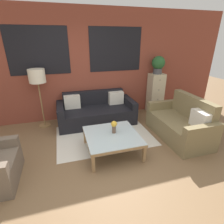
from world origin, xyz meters
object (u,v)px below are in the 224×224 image
potted_plant (158,64)px  drawer_cabinet (155,93)px  settee_vintage (181,124)px  couch_dark (96,112)px  floor_lamp (37,78)px  flower_vase (114,126)px  coffee_table (112,137)px

potted_plant → drawer_cabinet: bearing=-90.0°
settee_vintage → couch_dark: bearing=142.1°
floor_lamp → potted_plant: size_ratio=2.96×
couch_dark → flower_vase: size_ratio=7.92×
couch_dark → settee_vintage: settee_vintage is taller
settee_vintage → coffee_table: bearing=-175.7°
couch_dark → potted_plant: bearing=7.3°
couch_dark → flower_vase: couch_dark is taller
coffee_table → flower_vase: bearing=50.0°
drawer_cabinet → settee_vintage: bearing=-97.2°
settee_vintage → coffee_table: (-1.63, -0.12, 0.02)m
potted_plant → floor_lamp: bearing=-178.3°
floor_lamp → potted_plant: (3.17, 0.09, 0.19)m
settee_vintage → drawer_cabinet: size_ratio=1.33×
settee_vintage → flower_vase: bearing=-178.0°
couch_dark → potted_plant: potted_plant is taller
coffee_table → drawer_cabinet: bearing=42.0°
flower_vase → settee_vintage: bearing=2.0°
floor_lamp → potted_plant: potted_plant is taller
settee_vintage → potted_plant: 1.89m
couch_dark → drawer_cabinet: 1.88m
flower_vase → drawer_cabinet: bearing=41.7°
floor_lamp → flower_vase: 2.16m
coffee_table → potted_plant: potted_plant is taller
drawer_cabinet → potted_plant: 0.84m
drawer_cabinet → potted_plant: bearing=90.0°
settee_vintage → flower_vase: settee_vintage is taller
couch_dark → floor_lamp: size_ratio=1.36×
coffee_table → floor_lamp: 2.24m
coffee_table → drawer_cabinet: (1.82, 1.64, 0.24)m
coffee_table → drawer_cabinet: drawer_cabinet is taller
flower_vase → floor_lamp: bearing=133.4°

